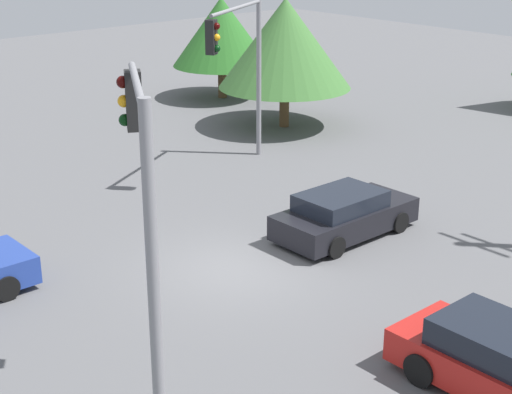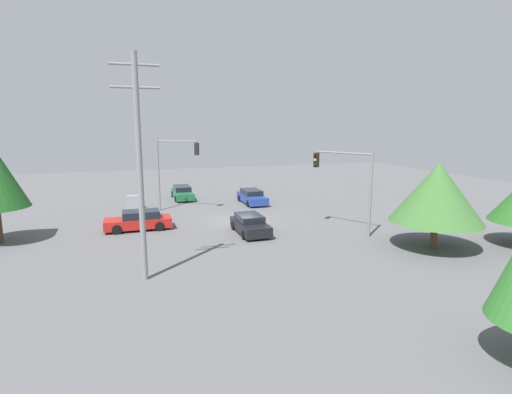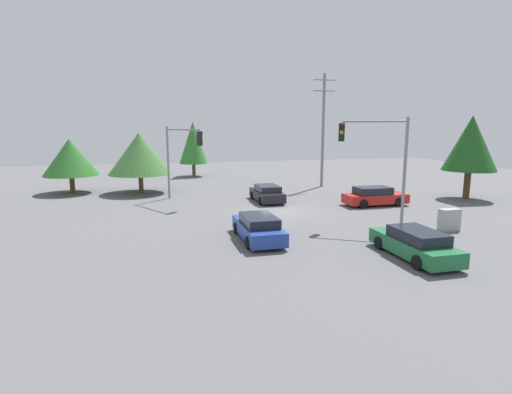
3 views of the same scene
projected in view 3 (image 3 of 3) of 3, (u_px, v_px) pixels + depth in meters
The scene contains 13 objects.
ground_plane at pixel (277, 211), 27.98m from camera, with size 80.00×80.00×0.00m, color #5B5B5E.
sedan_red at pixel (375, 196), 29.93m from camera, with size 4.70×1.96×1.40m.
sedan_blue at pixel (258, 228), 20.76m from camera, with size 1.94×4.70×1.33m.
sedan_green at pixel (415, 244), 17.94m from camera, with size 1.90×4.72×1.33m.
sedan_dark at pixel (267, 194), 31.44m from camera, with size 1.96×4.26×1.32m.
traffic_signal_main at pixel (181, 150), 30.93m from camera, with size 2.51×4.14×5.86m.
traffic_signal_cross at pixel (379, 152), 23.06m from camera, with size 3.44×2.12×6.38m.
utility_pole_tall at pixel (323, 128), 38.61m from camera, with size 2.20×0.28×10.82m.
electrical_cabinet at pixel (449, 220), 22.65m from camera, with size 1.17×0.54×1.24m, color #9EA0A3.
tree_right at pixel (471, 143), 31.97m from camera, with size 4.15×4.15×6.74m.
tree_behind at pixel (70, 157), 35.10m from camera, with size 4.72×4.72×4.79m.
tree_left at pixel (193, 143), 46.95m from camera, with size 3.34×3.34×6.44m.
tree_far at pixel (140, 154), 35.10m from camera, with size 5.50×5.50×5.32m.
Camera 3 is at (-8.23, -26.16, 5.83)m, focal length 28.00 mm.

